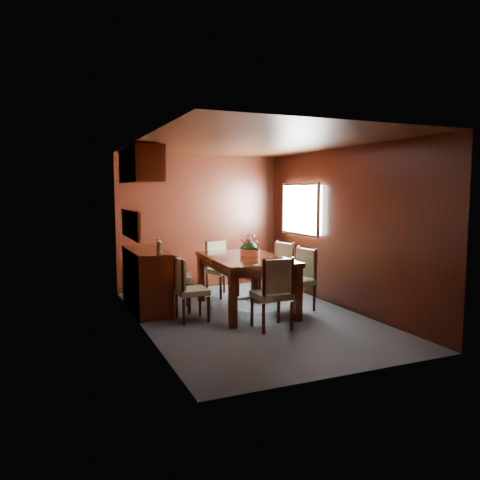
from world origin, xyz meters
name	(u,v)px	position (x,y,z in m)	size (l,w,h in m)	color
ground	(251,317)	(0.00, 0.00, 0.00)	(4.50, 4.50, 0.00)	#333E46
room_shell	(235,200)	(-0.10, 0.33, 1.63)	(3.06, 4.52, 2.41)	black
sideboard	(146,280)	(-1.25, 1.00, 0.45)	(0.48, 1.40, 0.90)	black
dining_table	(245,264)	(0.08, 0.38, 0.69)	(1.16, 1.77, 0.80)	black
chair_left_near	(187,286)	(-0.87, 0.17, 0.49)	(0.40, 0.42, 0.87)	black
chair_left_far	(168,272)	(-0.97, 0.78, 0.58)	(0.58, 0.60, 1.05)	black
chair_right_near	(300,275)	(0.86, 0.11, 0.51)	(0.49, 0.50, 0.92)	black
chair_right_far	(279,267)	(0.93, 0.92, 0.51)	(0.52, 0.53, 0.93)	black
chair_head	(274,289)	(0.02, -0.66, 0.52)	(0.46, 0.44, 0.94)	black
chair_foot	(220,265)	(0.09, 1.47, 0.52)	(0.56, 0.54, 0.93)	black
flower_centerpiece	(250,245)	(0.20, 0.48, 0.95)	(0.31, 0.31, 0.31)	#B74C37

